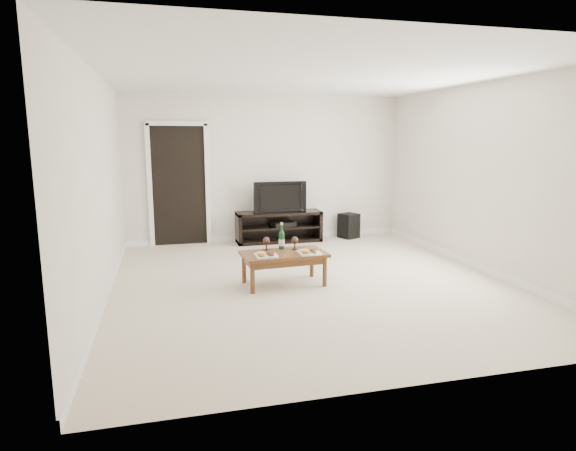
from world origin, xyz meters
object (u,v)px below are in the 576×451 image
Objects in this scene: television at (279,196)px; coffee_table at (284,269)px; subwoofer at (349,226)px; media_console at (279,227)px.

television is 0.90× the size of coffee_table.
subwoofer is at bearing -0.09° from television.
coffee_table is at bearing -101.75° from media_console.
media_console reaches higher than subwoofer.
television is at bearing 158.43° from subwoofer.
subwoofer is (1.35, 0.02, -0.59)m from television.
subwoofer is at bearing 0.87° from media_console.
subwoofer is at bearing 53.64° from coffee_table.
television is 2.07× the size of subwoofer.
subwoofer reaches higher than coffee_table.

